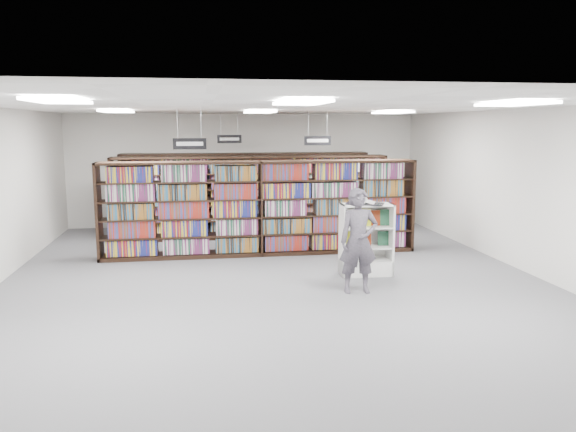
{
  "coord_description": "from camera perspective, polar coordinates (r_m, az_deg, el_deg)",
  "views": [
    {
      "loc": [
        -1.34,
        -10.29,
        2.85
      ],
      "look_at": [
        0.38,
        0.5,
        1.1
      ],
      "focal_mm": 35.0,
      "sensor_mm": 36.0,
      "label": 1
    }
  ],
  "objects": [
    {
      "name": "aisle_sign_left",
      "position": [
        11.29,
        -9.96,
        7.35
      ],
      "size": [
        0.65,
        0.02,
        0.8
      ],
      "color": "#B2B2B7",
      "rests_on": "ceiling"
    },
    {
      "name": "bookshelf_row_mid",
      "position": [
        14.46,
        -3.68,
        1.94
      ],
      "size": [
        7.0,
        0.6,
        2.1
      ],
      "color": "black",
      "rests_on": "floor"
    },
    {
      "name": "troffer_back_center",
      "position": [
        12.36,
        -2.89,
        10.53
      ],
      "size": [
        0.6,
        1.2,
        0.04
      ],
      "primitive_type": "cube",
      "color": "white",
      "rests_on": "ceiling"
    },
    {
      "name": "troffer_back_right",
      "position": [
        13.03,
        10.56,
        10.32
      ],
      "size": [
        0.6,
        1.2,
        0.04
      ],
      "primitive_type": "cube",
      "color": "white",
      "rests_on": "ceiling"
    },
    {
      "name": "shopper",
      "position": [
        9.7,
        7.18,
        -2.53
      ],
      "size": [
        0.68,
        0.46,
        1.81
      ],
      "primitive_type": "imported",
      "rotation": [
        0.0,
        0.0,
        -0.04
      ],
      "color": "#524C57",
      "rests_on": "floor"
    },
    {
      "name": "endcap_display",
      "position": [
        11.0,
        7.87,
        -3.47
      ],
      "size": [
        1.01,
        0.53,
        1.39
      ],
      "rotation": [
        0.0,
        0.0,
        -0.04
      ],
      "color": "white",
      "rests_on": "floor"
    },
    {
      "name": "troffer_front_left",
      "position": [
        7.48,
        -22.3,
        10.8
      ],
      "size": [
        0.6,
        1.2,
        0.04
      ],
      "primitive_type": "cube",
      "color": "white",
      "rests_on": "ceiling"
    },
    {
      "name": "troffer_front_right",
      "position": [
        8.49,
        22.08,
        10.53
      ],
      "size": [
        0.6,
        1.2,
        0.04
      ],
      "primitive_type": "cube",
      "color": "white",
      "rests_on": "ceiling"
    },
    {
      "name": "open_book",
      "position": [
        10.77,
        7.78,
        1.36
      ],
      "size": [
        0.81,
        0.66,
        0.13
      ],
      "rotation": [
        0.0,
        0.0,
        -0.42
      ],
      "color": "black",
      "rests_on": "endcap_display"
    },
    {
      "name": "aisle_sign_right",
      "position": [
        13.59,
        3.03,
        7.75
      ],
      "size": [
        0.65,
        0.02,
        0.8
      ],
      "color": "#B2B2B7",
      "rests_on": "ceiling"
    },
    {
      "name": "wall_back",
      "position": [
        16.39,
        -4.36,
        4.71
      ],
      "size": [
        10.0,
        0.1,
        3.2
      ],
      "primitive_type": "cube",
      "color": "silver",
      "rests_on": "ground"
    },
    {
      "name": "wall_front",
      "position": [
        4.66,
        8.02,
        -6.57
      ],
      "size": [
        10.0,
        0.1,
        3.2
      ],
      "primitive_type": "cube",
      "color": "silver",
      "rests_on": "ground"
    },
    {
      "name": "troffer_front_center",
      "position": [
        7.42,
        1.38,
        11.48
      ],
      "size": [
        0.6,
        1.2,
        0.04
      ],
      "primitive_type": "cube",
      "color": "white",
      "rests_on": "ceiling"
    },
    {
      "name": "troffer_back_left",
      "position": [
        12.4,
        -17.03,
        10.14
      ],
      "size": [
        0.6,
        1.2,
        0.04
      ],
      "primitive_type": "cube",
      "color": "white",
      "rests_on": "ceiling"
    },
    {
      "name": "ceiling",
      "position": [
        10.38,
        -1.67,
        11.03
      ],
      "size": [
        10.0,
        12.0,
        0.1
      ],
      "primitive_type": "cube",
      "color": "white",
      "rests_on": "wall_back"
    },
    {
      "name": "aisle_sign_center",
      "position": [
        15.31,
        -5.97,
        7.86
      ],
      "size": [
        0.65,
        0.02,
        0.8
      ],
      "color": "#B2B2B7",
      "rests_on": "ceiling"
    },
    {
      "name": "floor",
      "position": [
        10.76,
        -1.6,
        -6.26
      ],
      "size": [
        12.0,
        12.0,
        0.0
      ],
      "primitive_type": "plane",
      "color": "#4B4B4F",
      "rests_on": "ground"
    },
    {
      "name": "wall_right",
      "position": [
        12.15,
        22.48,
        2.5
      ],
      "size": [
        0.1,
        12.0,
        3.2
      ],
      "primitive_type": "cube",
      "color": "silver",
      "rests_on": "ground"
    },
    {
      "name": "bookshelf_row_near",
      "position": [
        12.49,
        -2.81,
        0.81
      ],
      "size": [
        7.0,
        0.6,
        2.1
      ],
      "color": "black",
      "rests_on": "floor"
    },
    {
      "name": "bookshelf_row_far",
      "position": [
        16.14,
        -4.25,
        2.68
      ],
      "size": [
        7.0,
        0.6,
        2.1
      ],
      "color": "black",
      "rests_on": "floor"
    }
  ]
}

